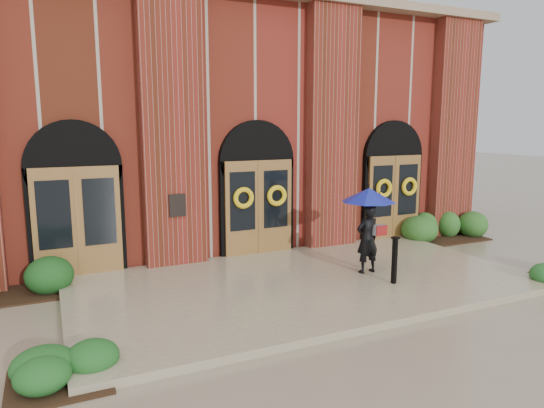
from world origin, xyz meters
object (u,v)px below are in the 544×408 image
hedge_wall_left (12,279)px  metal_post (395,259)px  hedge_wall_right (436,228)px  man_with_umbrella (368,214)px

hedge_wall_left → metal_post: bearing=-22.1°
hedge_wall_right → metal_post: bearing=-143.3°
metal_post → hedge_wall_left: 8.14m
man_with_umbrella → hedge_wall_right: 4.84m
man_with_umbrella → hedge_wall_left: 7.86m
hedge_wall_left → hedge_wall_right: bearing=0.0°
man_with_umbrella → metal_post: man_with_umbrella is taller
man_with_umbrella → hedge_wall_right: size_ratio=0.66×
metal_post → hedge_wall_right: (4.10, 3.06, -0.30)m
metal_post → hedge_wall_right: size_ratio=0.34×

